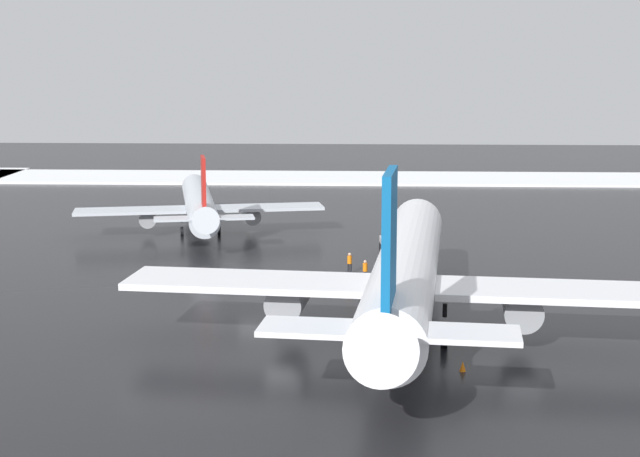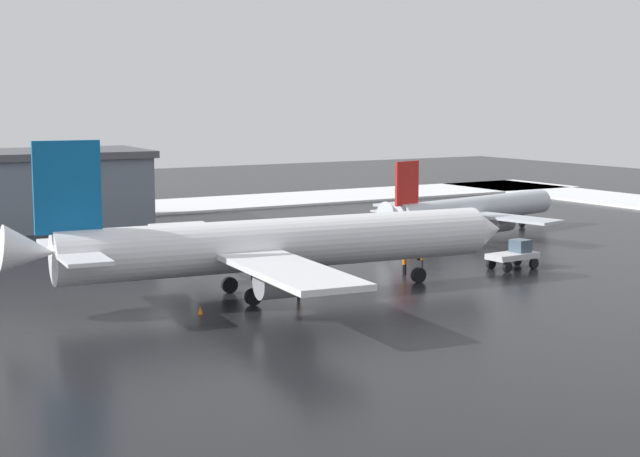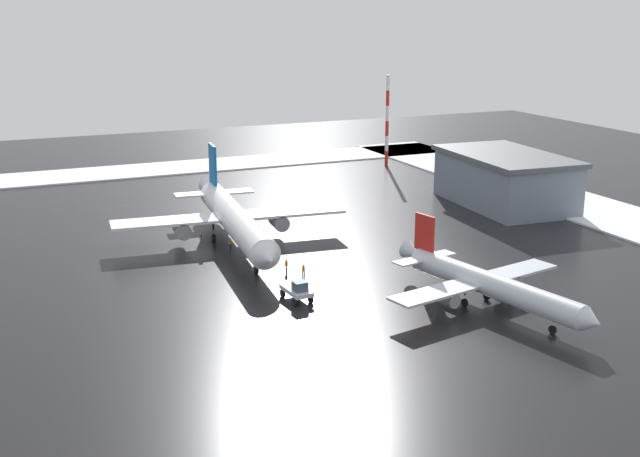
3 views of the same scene
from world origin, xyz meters
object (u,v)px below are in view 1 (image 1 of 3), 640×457
Objects in this scene: ground_crew_by_nose_gear at (422,312)px; traffic_cone_near_nose at (401,299)px; ground_crew_mid_apron at (365,270)px; traffic_cone_mid_line at (463,366)px; airplane_parked_portside at (405,272)px; airplane_far_rear at (199,204)px; ground_crew_near_tug at (350,262)px; pushback_tug at (394,241)px.

ground_crew_by_nose_gear is 6.29m from traffic_cone_near_nose.
ground_crew_by_nose_gear is 1.00× the size of ground_crew_mid_apron.
traffic_cone_mid_line is (14.90, 2.81, 0.00)m from traffic_cone_near_nose.
ground_crew_mid_apron reaches higher than traffic_cone_near_nose.
airplane_parked_portside is 1.42× the size of airplane_far_rear.
ground_crew_near_tug is 24.56m from traffic_cone_mid_line.
ground_crew_mid_apron is at bearing -153.57° from airplane_far_rear.
ground_crew_by_nose_gear is (22.20, 1.02, -0.31)m from pushback_tug.
airplane_far_rear is at bearing -92.60° from ground_crew_by_nose_gear.
airplane_parked_portside is 8.45m from traffic_cone_mid_line.
airplane_parked_portside is 3.63m from ground_crew_by_nose_gear.
ground_crew_near_tug is 3.11× the size of traffic_cone_mid_line.
pushback_tug is (10.43, 18.52, -1.51)m from airplane_far_rear.
ground_crew_near_tug is at bearing 17.79° from airplane_parked_portside.
ground_crew_by_nose_gear is at bearing -28.59° from airplane_parked_portside.
ground_crew_mid_apron reaches higher than traffic_cone_mid_line.
airplane_far_rear is 32.37m from traffic_cone_near_nose.
ground_crew_by_nose_gear and ground_crew_mid_apron have the same top height.
ground_crew_mid_apron is 6.60m from traffic_cone_near_nose.
airplane_far_rear reaches higher than traffic_cone_mid_line.
ground_crew_near_tug is 9.54m from traffic_cone_near_nose.
pushback_tug reaches higher than ground_crew_near_tug.
ground_crew_by_nose_gear is (32.62, 19.54, -1.83)m from airplane_far_rear.
traffic_cone_mid_line is (8.75, 1.73, -0.70)m from ground_crew_by_nose_gear.
airplane_parked_portside is 8.48× the size of pushback_tug.
traffic_cone_mid_line is at bearing 116.34° from ground_crew_mid_apron.
ground_crew_mid_apron is (20.39, 15.99, -1.83)m from airplane_far_rear.
pushback_tug is 22.22m from ground_crew_by_nose_gear.
ground_crew_by_nose_gear is at bearing 10.04° from traffic_cone_near_nose.
airplane_parked_portside is 24.06m from pushback_tug.
airplane_parked_portside is 14.46m from ground_crew_mid_apron.
pushback_tug is at bearing -174.93° from traffic_cone_mid_line.
pushback_tug reaches higher than traffic_cone_mid_line.
airplane_parked_portside is 23.55× the size of ground_crew_by_nose_gear.
pushback_tug is at bearing -120.89° from ground_crew_by_nose_gear.
ground_crew_by_nose_gear is at bearing -152.08° from ground_crew_near_tug.
ground_crew_mid_apron is 21.65m from traffic_cone_mid_line.
ground_crew_near_tug is (-2.69, -1.22, 0.00)m from ground_crew_mid_apron.
ground_crew_mid_apron is at bearing -165.89° from traffic_cone_mid_line.
pushback_tug is 10.28m from ground_crew_mid_apron.
traffic_cone_mid_line is (30.95, 2.75, -1.01)m from pushback_tug.
airplane_parked_portside reaches higher than airplane_far_rear.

